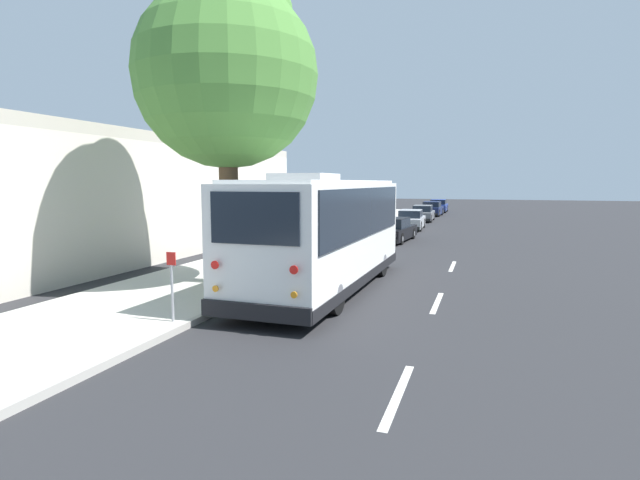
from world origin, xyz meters
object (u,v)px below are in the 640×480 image
(sign_post_near, at_px, (172,286))
(parked_sedan_silver, at_px, (411,220))
(parked_sedan_blue, at_px, (438,206))
(street_tree, at_px, (229,65))
(shuttle_bus, at_px, (324,229))
(parked_sedan_navy, at_px, (432,209))
(parked_sedan_black, at_px, (392,230))
(sign_post_far, at_px, (218,280))
(parked_sedan_gray, at_px, (423,214))

(sign_post_near, bearing_deg, parked_sedan_silver, -3.56)
(parked_sedan_blue, relative_size, street_tree, 0.49)
(parked_sedan_blue, bearing_deg, street_tree, 175.88)
(shuttle_bus, distance_m, parked_sedan_blue, 39.91)
(parked_sedan_navy, xyz_separation_m, sign_post_near, (-38.67, 1.45, 0.31))
(shuttle_bus, relative_size, parked_sedan_silver, 1.99)
(parked_sedan_navy, xyz_separation_m, street_tree, (-34.39, 2.32, 5.90))
(parked_sedan_black, bearing_deg, shuttle_bus, -174.71)
(shuttle_bus, relative_size, sign_post_far, 8.43)
(parked_sedan_black, distance_m, parked_sedan_navy, 21.23)
(parked_sedan_black, bearing_deg, parked_sedan_silver, 4.48)
(sign_post_far, bearing_deg, shuttle_bus, -34.42)
(parked_sedan_gray, distance_m, parked_sedan_blue, 12.63)
(parked_sedan_black, distance_m, street_tree, 14.65)
(street_tree, bearing_deg, parked_sedan_black, -10.60)
(parked_sedan_black, relative_size, sign_post_near, 3.12)
(parked_sedan_gray, bearing_deg, shuttle_bus, 179.20)
(parked_sedan_gray, distance_m, sign_post_near, 32.02)
(street_tree, relative_size, sign_post_far, 8.66)
(parked_sedan_silver, height_order, sign_post_far, parked_sedan_silver)
(parked_sedan_silver, xyz_separation_m, sign_post_near, (-24.56, 1.53, 0.33))
(parked_sedan_black, relative_size, parked_sedan_navy, 1.14)
(parked_sedan_silver, xyz_separation_m, sign_post_far, (-22.62, 1.53, 0.09))
(shuttle_bus, bearing_deg, parked_sedan_navy, 1.36)
(parked_sedan_black, xyz_separation_m, parked_sedan_navy, (21.23, 0.15, 0.04))
(parked_sedan_silver, bearing_deg, parked_sedan_navy, -2.21)
(parked_sedan_gray, distance_m, parked_sedan_navy, 6.69)
(parked_sedan_gray, relative_size, parked_sedan_blue, 1.00)
(parked_sedan_gray, distance_m, street_tree, 28.42)
(parked_sedan_black, height_order, parked_sedan_navy, parked_sedan_navy)
(parked_sedan_blue, bearing_deg, sign_post_far, 177.22)
(parked_sedan_silver, distance_m, parked_sedan_gray, 7.43)
(street_tree, bearing_deg, sign_post_near, -168.60)
(parked_sedan_black, height_order, parked_sedan_silver, parked_sedan_silver)
(parked_sedan_gray, height_order, sign_post_far, parked_sedan_gray)
(street_tree, bearing_deg, parked_sedan_blue, -3.33)
(sign_post_near, bearing_deg, parked_sedan_black, -5.24)
(shuttle_bus, xyz_separation_m, parked_sedan_blue, (39.89, 0.43, -1.18))
(sign_post_near, height_order, sign_post_far, sign_post_near)
(parked_sedan_navy, bearing_deg, parked_sedan_silver, -178.00)
(parked_sedan_navy, distance_m, sign_post_far, 36.76)
(parked_sedan_gray, height_order, parked_sedan_navy, parked_sedan_navy)
(shuttle_bus, xyz_separation_m, parked_sedan_gray, (27.26, 0.50, -1.21))
(shuttle_bus, bearing_deg, sign_post_far, 146.17)
(parked_sedan_navy, height_order, sign_post_far, parked_sedan_navy)
(parked_sedan_silver, bearing_deg, parked_sedan_blue, -2.40)
(parked_sedan_black, xyz_separation_m, parked_sedan_gray, (14.54, 0.19, 0.01))
(shuttle_bus, xyz_separation_m, parked_sedan_navy, (33.94, 0.46, -1.19))
(parked_sedan_black, distance_m, parked_sedan_gray, 14.54)
(parked_sedan_blue, bearing_deg, parked_sedan_gray, 178.89)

